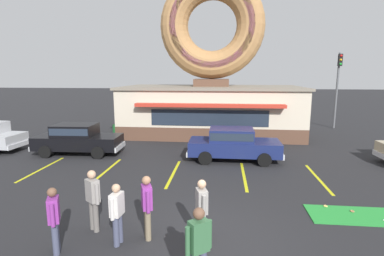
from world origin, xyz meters
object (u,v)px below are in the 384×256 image
golf_ball (384,220)px  trash_bin (117,132)px  pedestrian_leather_jacket_man (93,197)px  pedestrian_hooded_kid (147,204)px  pedestrian_clipboard_woman (54,217)px  traffic_light_pole (338,81)px  pedestrian_blue_sweater_man (117,211)px  car_black (77,138)px  pedestrian_crossing_woman (199,246)px  car_navy (233,143)px  pedestrian_beanie_man (202,208)px

golf_ball → trash_bin: trash_bin is taller
pedestrian_leather_jacket_man → pedestrian_hooded_kid: bearing=-8.8°
pedestrian_clipboard_woman → traffic_light_pole: size_ratio=0.28×
golf_ball → trash_bin: size_ratio=0.04×
pedestrian_blue_sweater_man → pedestrian_leather_jacket_man: bearing=146.4°
car_black → pedestrian_leather_jacket_man: 8.67m
golf_ball → car_black: (-12.36, 6.23, 0.82)m
car_black → trash_bin: (0.82, 3.72, -0.37)m
car_black → pedestrian_leather_jacket_man: (4.24, -7.56, 0.08)m
golf_ball → traffic_light_pole: bearing=75.6°
pedestrian_crossing_woman → trash_bin: pedestrian_crossing_woman is taller
pedestrian_leather_jacket_man → pedestrian_crossing_woman: pedestrian_crossing_woman is taller
pedestrian_hooded_kid → pedestrian_clipboard_woman: bearing=-157.0°
pedestrian_hooded_kid → golf_ball: bearing=13.4°
pedestrian_crossing_woman → traffic_light_pole: traffic_light_pole is taller
trash_bin → traffic_light_pole: traffic_light_pole is taller
pedestrian_blue_sweater_man → pedestrian_hooded_kid: 0.75m
pedestrian_hooded_kid → pedestrian_crossing_woman: bearing=-50.4°
car_navy → car_black: 8.20m
pedestrian_blue_sweater_man → pedestrian_beanie_man: bearing=8.2°
pedestrian_hooded_kid → pedestrian_leather_jacket_man: (-1.54, 0.24, 0.01)m
car_navy → pedestrian_beanie_man: 7.55m
car_navy → traffic_light_pole: 13.09m
car_black → pedestrian_clipboard_woman: size_ratio=2.84×
pedestrian_leather_jacket_man → traffic_light_pole: size_ratio=0.29×
pedestrian_leather_jacket_man → pedestrian_beanie_man: (2.95, -0.28, -0.03)m
golf_ball → pedestrian_leather_jacket_man: (-8.12, -1.33, 0.90)m
car_black → pedestrian_blue_sweater_man: size_ratio=2.92×
golf_ball → pedestrian_hooded_kid: bearing=-166.6°
pedestrian_blue_sweater_man → trash_bin: bearing=109.9°
pedestrian_crossing_woman → traffic_light_pole: bearing=64.3°
pedestrian_leather_jacket_man → golf_ball: bearing=9.3°
pedestrian_hooded_kid → pedestrian_leather_jacket_man: size_ratio=0.99×
pedestrian_leather_jacket_man → pedestrian_crossing_woman: size_ratio=0.98×
pedestrian_hooded_kid → car_black: bearing=126.6°
traffic_light_pole → pedestrian_blue_sweater_man: bearing=-122.7°
pedestrian_crossing_woman → traffic_light_pole: (9.13, 19.02, 2.73)m
pedestrian_hooded_kid → traffic_light_pole: bearing=58.4°
car_navy → trash_bin: bearing=151.0°
traffic_light_pole → pedestrian_clipboard_woman: bearing=-124.9°
trash_bin → traffic_light_pole: size_ratio=0.17×
car_navy → car_black: size_ratio=0.99×
pedestrian_blue_sweater_man → pedestrian_leather_jacket_man: size_ratio=0.93×
pedestrian_hooded_kid → pedestrian_beanie_man: 1.41m
pedestrian_hooded_kid → traffic_light_pole: 20.43m
car_navy → pedestrian_crossing_woman: (-0.94, -9.22, 0.10)m
golf_ball → pedestrian_clipboard_woman: size_ratio=0.03×
trash_bin → pedestrian_hooded_kid: bearing=-66.7°
pedestrian_blue_sweater_man → golf_ball: bearing=14.8°
golf_ball → pedestrian_clipboard_woman: (-8.59, -2.42, 0.85)m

